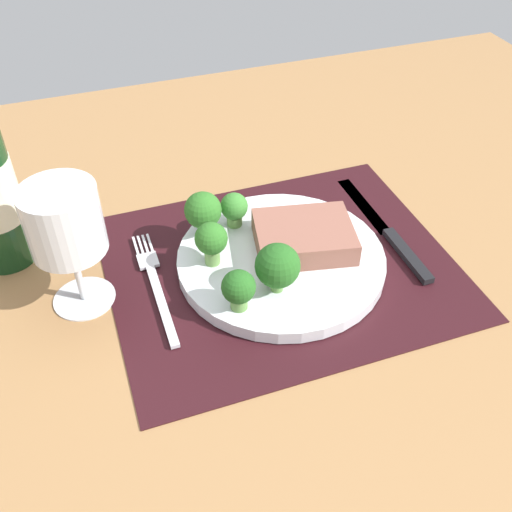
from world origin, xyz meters
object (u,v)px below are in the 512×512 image
at_px(steak, 304,237).
at_px(wine_glass, 65,227).
at_px(fork, 156,284).
at_px(knife, 390,234).
at_px(plate, 281,260).

distance_m(steak, wine_glass, 0.27).
relative_size(steak, wine_glass, 0.76).
relative_size(fork, knife, 0.83).
bearing_deg(plate, fork, 174.62).
bearing_deg(wine_glass, fork, -6.32).
relative_size(plate, knife, 1.08).
height_order(plate, fork, plate).
xyz_separation_m(steak, wine_glass, (-0.26, 0.02, 0.07)).
xyz_separation_m(plate, steak, (0.03, 0.01, 0.02)).
distance_m(knife, wine_glass, 0.40).
xyz_separation_m(plate, knife, (0.15, 0.01, -0.00)).
distance_m(plate, knife, 0.15).
xyz_separation_m(fork, wine_glass, (-0.08, 0.01, 0.10)).
distance_m(plate, steak, 0.04).
bearing_deg(wine_glass, steak, -3.59).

